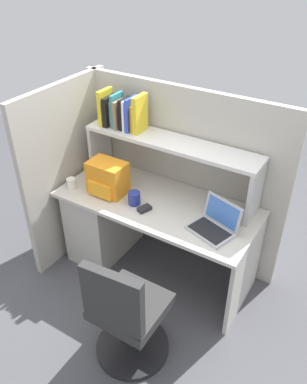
# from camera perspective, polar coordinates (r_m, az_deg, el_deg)

# --- Properties ---
(ground_plane) EXTENTS (8.00, 8.00, 0.00)m
(ground_plane) POSITION_cam_1_polar(r_m,az_deg,el_deg) (3.56, 0.43, -11.05)
(ground_plane) COLOR #4C4C51
(desk) EXTENTS (1.60, 0.70, 0.73)m
(desk) POSITION_cam_1_polar(r_m,az_deg,el_deg) (3.46, -5.07, -3.86)
(desk) COLOR beige
(desk) RESTS_ON ground_plane
(cubicle_partition_rear) EXTENTS (1.84, 0.05, 1.55)m
(cubicle_partition_rear) POSITION_cam_1_polar(r_m,az_deg,el_deg) (3.34, 3.88, 2.42)
(cubicle_partition_rear) COLOR #B2ADA0
(cubicle_partition_rear) RESTS_ON ground_plane
(cubicle_partition_left) EXTENTS (0.05, 1.06, 1.55)m
(cubicle_partition_left) POSITION_cam_1_polar(r_m,az_deg,el_deg) (3.48, -12.01, 3.07)
(cubicle_partition_left) COLOR #B2ADA0
(cubicle_partition_left) RESTS_ON ground_plane
(overhead_hutch) EXTENTS (1.44, 0.28, 0.45)m
(overhead_hutch) POSITION_cam_1_polar(r_m,az_deg,el_deg) (3.05, 2.48, 5.85)
(overhead_hutch) COLOR beige
(overhead_hutch) RESTS_ON desk
(reference_books_on_shelf) EXTENTS (0.36, 0.19, 0.30)m
(reference_books_on_shelf) POSITION_cam_1_polar(r_m,az_deg,el_deg) (3.17, -4.53, 11.45)
(reference_books_on_shelf) COLOR yellow
(reference_books_on_shelf) RESTS_ON overhead_hutch
(laptop) EXTENTS (0.37, 0.33, 0.22)m
(laptop) POSITION_cam_1_polar(r_m,az_deg,el_deg) (2.81, 8.88, -4.63)
(laptop) COLOR #B7BABF
(laptop) RESTS_ON desk
(backpack) EXTENTS (0.30, 0.22, 0.27)m
(backpack) POSITION_cam_1_polar(r_m,az_deg,el_deg) (3.15, -6.71, 2.00)
(backpack) COLOR orange
(backpack) RESTS_ON desk
(computer_mouse) EXTENTS (0.09, 0.12, 0.03)m
(computer_mouse) POSITION_cam_1_polar(r_m,az_deg,el_deg) (2.99, -1.32, -2.44)
(computer_mouse) COLOR #262628
(computer_mouse) RESTS_ON desk
(paper_cup) EXTENTS (0.08, 0.08, 0.08)m
(paper_cup) POSITION_cam_1_polar(r_m,az_deg,el_deg) (3.31, -11.82, 1.27)
(paper_cup) COLOR white
(paper_cup) RESTS_ON desk
(snack_canister) EXTENTS (0.10, 0.10, 0.10)m
(snack_canister) POSITION_cam_1_polar(r_m,az_deg,el_deg) (3.04, -2.81, -0.91)
(snack_canister) COLOR navy
(snack_canister) RESTS_ON desk
(office_chair) EXTENTS (0.52, 0.52, 0.93)m
(office_chair) POSITION_cam_1_polar(r_m,az_deg,el_deg) (2.71, -3.89, -17.76)
(office_chair) COLOR black
(office_chair) RESTS_ON ground_plane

